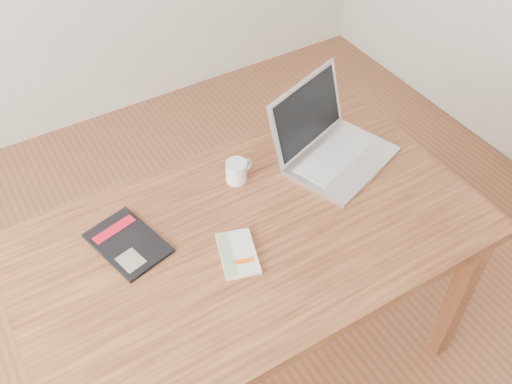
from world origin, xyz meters
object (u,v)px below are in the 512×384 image
desk (252,251)px  black_guidebook (128,243)px  white_guidebook (238,254)px  coffee_mug (237,171)px  laptop (330,144)px

desk → black_guidebook: black_guidebook is taller
white_guidebook → coffee_mug: (0.16, 0.28, 0.03)m
laptop → coffee_mug: bearing=150.5°
black_guidebook → laptop: (0.75, 0.01, 0.05)m
white_guidebook → laptop: bearing=41.7°
desk → coffee_mug: 0.27m
desk → laptop: size_ratio=3.20×
laptop → black_guidebook: bearing=161.8°
desk → coffee_mug: coffee_mug is taller
black_guidebook → coffee_mug: bearing=-4.2°
coffee_mug → desk: bearing=-120.4°
white_guidebook → black_guidebook: size_ratio=0.70×
white_guidebook → laptop: (0.49, 0.22, 0.05)m
desk → black_guidebook: bearing=155.9°
white_guidebook → laptop: size_ratio=0.43×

